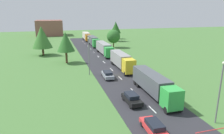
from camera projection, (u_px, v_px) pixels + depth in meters
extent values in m
cube|color=#2B2B30|center=(123.00, 81.00, 42.15)|extent=(10.00, 140.00, 0.06)
cube|color=white|center=(152.00, 109.00, 29.80)|extent=(0.16, 2.40, 0.01)
cube|color=white|center=(133.00, 91.00, 36.77)|extent=(0.16, 2.40, 0.01)
cube|color=white|center=(120.00, 78.00, 43.81)|extent=(0.16, 2.40, 0.01)
cube|color=white|center=(111.00, 69.00, 50.08)|extent=(0.16, 2.40, 0.01)
cube|color=white|center=(104.00, 62.00, 56.98)|extent=(0.16, 2.40, 0.01)
cube|color=white|center=(98.00, 57.00, 64.04)|extent=(0.16, 2.40, 0.01)
cube|color=white|center=(94.00, 52.00, 70.65)|extent=(0.16, 2.40, 0.01)
cube|color=white|center=(91.00, 49.00, 76.50)|extent=(0.16, 2.40, 0.01)
cube|color=white|center=(87.00, 46.00, 83.27)|extent=(0.16, 2.40, 0.01)
cube|color=white|center=(85.00, 43.00, 89.66)|extent=(0.16, 2.40, 0.01)
cube|color=white|center=(83.00, 41.00, 95.47)|extent=(0.16, 2.40, 0.01)
cube|color=green|center=(172.00, 98.00, 28.91)|extent=(2.48, 2.50, 2.90)
cube|color=black|center=(176.00, 98.00, 27.69)|extent=(2.10, 0.14, 1.28)
cube|color=#4C5156|center=(151.00, 81.00, 35.26)|extent=(2.69, 10.64, 2.81)
cube|color=black|center=(150.00, 90.00, 35.68)|extent=(1.08, 10.08, 0.24)
cylinder|color=black|center=(180.00, 109.00, 28.98)|extent=(0.37, 1.01, 1.00)
cylinder|color=black|center=(166.00, 110.00, 28.47)|extent=(0.37, 1.01, 1.00)
cylinder|color=black|center=(148.00, 84.00, 38.93)|extent=(0.37, 1.01, 1.00)
cylinder|color=black|center=(138.00, 85.00, 38.41)|extent=(0.37, 1.01, 1.00)
cylinder|color=black|center=(145.00, 81.00, 40.12)|extent=(0.37, 1.01, 1.00)
cylinder|color=black|center=(135.00, 82.00, 39.60)|extent=(0.37, 1.01, 1.00)
cube|color=yellow|center=(129.00, 66.00, 45.38)|extent=(2.46, 2.77, 3.04)
cube|color=black|center=(131.00, 65.00, 44.01)|extent=(2.10, 0.12, 1.34)
cube|color=gray|center=(120.00, 59.00, 51.24)|extent=(2.57, 9.31, 2.93)
cube|color=black|center=(120.00, 65.00, 51.68)|extent=(0.97, 8.83, 0.24)
cylinder|color=black|center=(134.00, 73.00, 45.41)|extent=(0.36, 1.00, 1.00)
cylinder|color=black|center=(125.00, 74.00, 44.87)|extent=(0.36, 1.00, 1.00)
cylinder|color=black|center=(121.00, 63.00, 54.57)|extent=(0.36, 1.00, 1.00)
cylinder|color=black|center=(113.00, 63.00, 54.03)|extent=(0.36, 1.00, 1.00)
cylinder|color=black|center=(119.00, 62.00, 55.61)|extent=(0.36, 1.00, 1.00)
cylinder|color=black|center=(112.00, 62.00, 55.07)|extent=(0.36, 1.00, 1.00)
cube|color=green|center=(109.00, 52.00, 60.99)|extent=(2.45, 2.41, 2.84)
cube|color=black|center=(110.00, 51.00, 59.79)|extent=(2.10, 0.11, 1.25)
cube|color=gray|center=(103.00, 47.00, 67.49)|extent=(2.53, 11.11, 2.89)
cube|color=black|center=(103.00, 52.00, 67.92)|extent=(0.93, 10.55, 0.24)
cylinder|color=black|center=(113.00, 57.00, 61.08)|extent=(0.35, 1.00, 1.00)
cylinder|color=black|center=(106.00, 57.00, 60.53)|extent=(0.35, 1.00, 1.00)
cylinder|color=black|center=(104.00, 50.00, 71.32)|extent=(0.35, 1.00, 1.00)
cylinder|color=black|center=(98.00, 51.00, 70.76)|extent=(0.35, 1.00, 1.00)
cylinder|color=black|center=(103.00, 50.00, 72.55)|extent=(0.35, 1.00, 1.00)
cylinder|color=black|center=(97.00, 50.00, 71.99)|extent=(0.35, 1.00, 1.00)
cube|color=green|center=(96.00, 43.00, 78.05)|extent=(2.45, 2.50, 2.88)
cube|color=black|center=(97.00, 42.00, 76.81)|extent=(2.10, 0.11, 1.27)
cube|color=#4C5156|center=(93.00, 40.00, 84.39)|extent=(2.55, 10.63, 2.79)
cube|color=black|center=(93.00, 44.00, 84.81)|extent=(0.95, 10.09, 0.24)
cylinder|color=black|center=(99.00, 47.00, 78.12)|extent=(0.35, 1.00, 1.00)
cylinder|color=black|center=(94.00, 47.00, 77.58)|extent=(0.35, 1.00, 1.00)
cylinder|color=black|center=(94.00, 43.00, 88.07)|extent=(0.35, 1.00, 1.00)
cylinder|color=black|center=(89.00, 43.00, 87.53)|extent=(0.35, 1.00, 1.00)
cylinder|color=black|center=(93.00, 42.00, 89.25)|extent=(0.35, 1.00, 1.00)
cylinder|color=black|center=(88.00, 43.00, 88.71)|extent=(0.35, 1.00, 1.00)
cube|color=orange|center=(88.00, 38.00, 93.50)|extent=(2.46, 2.29, 2.67)
cube|color=black|center=(89.00, 37.00, 92.38)|extent=(2.10, 0.12, 1.17)
cube|color=beige|center=(86.00, 35.00, 99.14)|extent=(2.60, 9.39, 2.83)
cube|color=black|center=(86.00, 39.00, 99.57)|extent=(0.99, 8.91, 0.24)
cylinder|color=black|center=(91.00, 41.00, 93.59)|extent=(0.36, 1.00, 1.00)
cylinder|color=black|center=(86.00, 41.00, 93.06)|extent=(0.36, 1.00, 1.00)
cylinder|color=black|center=(88.00, 38.00, 102.48)|extent=(0.36, 1.00, 1.00)
cylinder|color=black|center=(83.00, 38.00, 101.94)|extent=(0.36, 1.00, 1.00)
cylinder|color=black|center=(87.00, 38.00, 103.52)|extent=(0.36, 1.00, 1.00)
cylinder|color=black|center=(83.00, 38.00, 102.99)|extent=(0.36, 1.00, 1.00)
cube|color=red|center=(154.00, 128.00, 24.04)|extent=(1.92, 4.60, 0.57)
cube|color=black|center=(155.00, 124.00, 23.68)|extent=(1.58, 2.59, 0.58)
cylinder|color=black|center=(142.00, 124.00, 25.38)|extent=(0.24, 0.65, 0.64)
cylinder|color=black|center=(154.00, 122.00, 25.76)|extent=(0.24, 0.65, 0.64)
cube|color=black|center=(132.00, 100.00, 31.56)|extent=(2.01, 4.45, 0.67)
cube|color=black|center=(131.00, 95.00, 31.60)|extent=(1.65, 2.50, 0.55)
cylinder|color=black|center=(141.00, 105.00, 30.52)|extent=(0.24, 0.65, 0.64)
cylinder|color=black|center=(130.00, 106.00, 30.03)|extent=(0.24, 0.65, 0.64)
cylinder|color=black|center=(133.00, 97.00, 33.27)|extent=(0.24, 0.65, 0.64)
cylinder|color=black|center=(123.00, 98.00, 32.78)|extent=(0.24, 0.65, 0.64)
cube|color=#8C939E|center=(108.00, 75.00, 43.55)|extent=(1.94, 4.62, 0.67)
cube|color=black|center=(108.00, 73.00, 43.18)|extent=(1.59, 2.60, 0.51)
cylinder|color=black|center=(102.00, 75.00, 44.90)|extent=(0.24, 0.65, 0.64)
cylinder|color=black|center=(110.00, 74.00, 45.28)|extent=(0.24, 0.65, 0.64)
cylinder|color=black|center=(105.00, 79.00, 41.99)|extent=(0.24, 0.65, 0.64)
cylinder|color=black|center=(113.00, 79.00, 42.37)|extent=(0.24, 0.65, 0.64)
cylinder|color=red|center=(213.00, 130.00, 23.01)|extent=(4.50, 0.10, 0.10)
cylinder|color=slate|center=(219.00, 95.00, 25.38)|extent=(0.18, 0.18, 7.76)
sphere|color=silver|center=(224.00, 63.00, 24.33)|extent=(0.36, 0.36, 0.36)
cylinder|color=slate|center=(89.00, 57.00, 45.06)|extent=(0.18, 0.18, 8.03)
sphere|color=silver|center=(88.00, 38.00, 43.96)|extent=(0.36, 0.36, 0.36)
cylinder|color=#513823|center=(116.00, 37.00, 95.76)|extent=(0.51, 0.51, 3.80)
cone|color=#23561E|center=(116.00, 27.00, 94.58)|extent=(4.70, 4.70, 5.17)
cylinder|color=#513823|center=(114.00, 45.00, 79.59)|extent=(0.42, 0.42, 2.39)
sphere|color=#2D6628|center=(114.00, 36.00, 78.76)|extent=(5.13, 5.13, 5.13)
cylinder|color=#513823|center=(115.00, 36.00, 104.45)|extent=(0.45, 0.45, 2.58)
sphere|color=#38702D|center=(115.00, 31.00, 103.74)|extent=(3.78, 3.78, 3.78)
cylinder|color=#513823|center=(43.00, 52.00, 66.00)|extent=(0.64, 0.64, 2.40)
cone|color=#38702D|center=(42.00, 37.00, 64.78)|extent=(6.21, 6.21, 6.83)
cylinder|color=#513823|center=(67.00, 57.00, 56.16)|extent=(0.59, 0.59, 3.25)
cone|color=#2D6628|center=(66.00, 42.00, 55.05)|extent=(4.71, 4.71, 5.18)
cube|color=brown|center=(49.00, 28.00, 118.55)|extent=(14.49, 13.36, 8.55)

